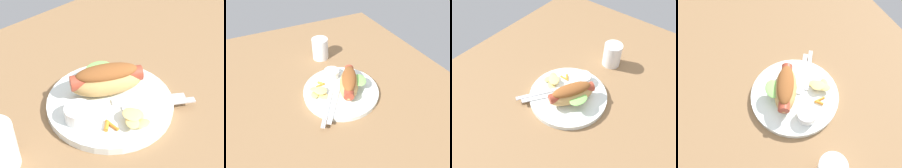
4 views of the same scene
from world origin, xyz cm
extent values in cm
cube|color=olive|center=(0.00, 0.00, -0.90)|extent=(120.00, 90.00, 1.80)
cylinder|color=white|center=(2.16, -1.73, 0.80)|extent=(25.41, 25.41, 1.60)
ellipsoid|color=tan|center=(0.92, -3.99, 4.30)|extent=(15.93, 12.52, 5.39)
cylinder|color=#A33D28|center=(0.92, -3.99, 5.24)|extent=(14.33, 9.82, 3.16)
ellipsoid|color=brown|center=(0.92, -3.99, 6.66)|extent=(13.24, 10.10, 2.84)
ellipsoid|color=#7FC65B|center=(-0.36, -7.31, 5.38)|extent=(6.87, 5.72, 1.02)
cylinder|color=white|center=(10.02, -1.90, 2.97)|extent=(5.45, 5.45, 2.74)
cube|color=silver|center=(-2.46, 5.10, 1.80)|extent=(10.39, 7.45, 0.40)
cube|color=silver|center=(-8.41, 9.58, 1.80)|extent=(2.83, 2.02, 0.40)
cube|color=silver|center=(-8.66, 9.21, 1.80)|extent=(2.83, 2.02, 0.40)
cube|color=silver|center=(-8.91, 8.83, 1.80)|extent=(2.83, 2.02, 0.40)
cube|color=silver|center=(-3.45, 3.60, 1.78)|extent=(12.90, 9.88, 0.36)
ellipsoid|color=#E3C571|center=(1.54, 4.99, 1.85)|extent=(3.84, 4.25, 0.50)
ellipsoid|color=#E3C571|center=(3.01, 7.43, 2.25)|extent=(4.27, 3.68, 0.84)
ellipsoid|color=#E3C571|center=(4.48, 6.53, 3.01)|extent=(4.18, 4.53, 0.73)
ellipsoid|color=#E3C571|center=(3.15, 5.17, 3.14)|extent=(5.21, 5.34, 1.17)
cylinder|color=orange|center=(6.94, 3.79, 1.90)|extent=(0.61, 3.20, 0.60)
cylinder|color=orange|center=(7.84, 3.31, 2.01)|extent=(2.25, 2.05, 0.82)
cylinder|color=white|center=(25.46, -3.91, 4.35)|extent=(6.50, 6.50, 8.71)
camera|label=1|loc=(37.02, 35.01, 46.91)|focal=54.28mm
camera|label=2|loc=(-43.16, 21.65, 48.29)|focal=32.78mm
camera|label=3|loc=(-38.03, -32.33, 61.17)|focal=38.27mm
camera|label=4|loc=(33.12, -18.04, 62.10)|focal=38.78mm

